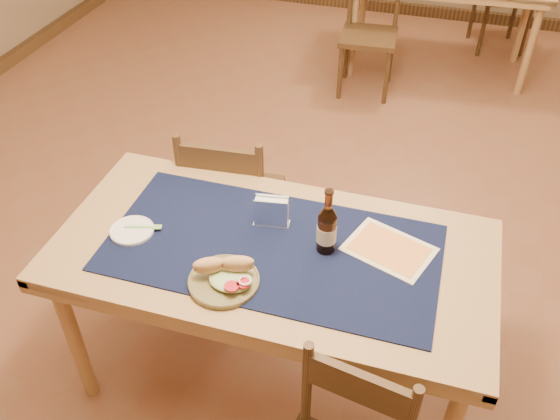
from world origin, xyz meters
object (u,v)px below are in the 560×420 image
(chair_main_far, at_px, (232,200))
(napkin_holder, at_px, (271,212))
(main_table, at_px, (272,264))
(beer_bottle, at_px, (327,229))
(sandwich_plate, at_px, (225,277))

(chair_main_far, bearing_deg, napkin_holder, -51.65)
(main_table, distance_m, beer_bottle, 0.27)
(chair_main_far, distance_m, beer_bottle, 0.84)
(sandwich_plate, relative_size, napkin_holder, 1.72)
(beer_bottle, relative_size, napkin_holder, 1.87)
(sandwich_plate, height_order, beer_bottle, beer_bottle)
(main_table, bearing_deg, chair_main_far, 124.46)
(sandwich_plate, xyz_separation_m, beer_bottle, (0.29, 0.26, 0.07))
(napkin_holder, bearing_deg, beer_bottle, -18.85)
(sandwich_plate, bearing_deg, chair_main_far, 109.90)
(chair_main_far, distance_m, napkin_holder, 0.64)
(main_table, height_order, sandwich_plate, sandwich_plate)
(beer_bottle, distance_m, napkin_holder, 0.24)
(main_table, distance_m, sandwich_plate, 0.26)
(main_table, height_order, chair_main_far, chair_main_far)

